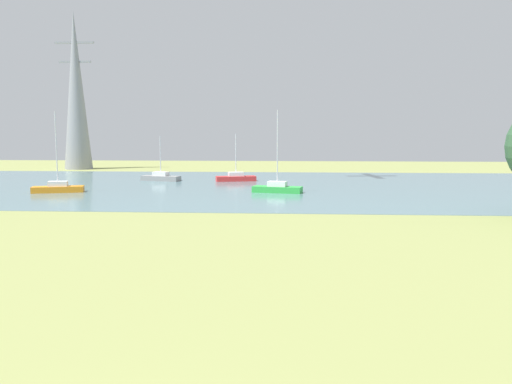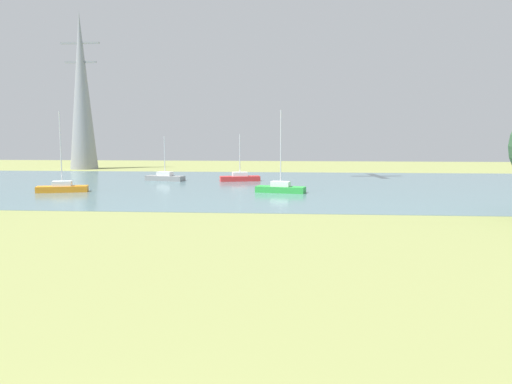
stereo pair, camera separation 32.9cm
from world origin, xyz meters
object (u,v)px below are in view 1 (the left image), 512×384
(sailboat_orange, at_px, (58,188))
(electricity_pylon, at_px, (76,91))
(sailboat_green, at_px, (277,188))
(sailboat_gray, at_px, (161,177))
(sailboat_red, at_px, (236,178))

(sailboat_orange, relative_size, electricity_pylon, 0.31)
(sailboat_orange, bearing_deg, electricity_pylon, 109.51)
(sailboat_green, bearing_deg, sailboat_gray, 141.05)
(sailboat_orange, height_order, electricity_pylon, electricity_pylon)
(sailboat_gray, height_order, sailboat_red, sailboat_red)
(sailboat_gray, bearing_deg, sailboat_orange, -118.03)
(sailboat_green, bearing_deg, electricity_pylon, 136.12)
(sailboat_green, height_order, electricity_pylon, electricity_pylon)
(sailboat_gray, distance_m, sailboat_orange, 14.77)
(sailboat_gray, relative_size, sailboat_red, 0.95)
(sailboat_orange, bearing_deg, sailboat_gray, 61.97)
(sailboat_red, distance_m, electricity_pylon, 36.50)
(sailboat_orange, xyz_separation_m, electricity_pylon, (-11.79, 33.27, 12.16))
(sailboat_red, bearing_deg, sailboat_green, -65.97)
(electricity_pylon, bearing_deg, sailboat_orange, -70.49)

